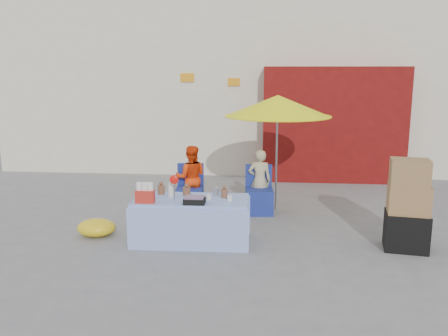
# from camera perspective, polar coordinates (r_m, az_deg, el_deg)

# --- Properties ---
(ground) EXTENTS (80.00, 80.00, 0.00)m
(ground) POSITION_cam_1_polar(r_m,az_deg,el_deg) (7.21, -0.53, -8.78)
(ground) COLOR slate
(ground) RESTS_ON ground
(backdrop) EXTENTS (14.00, 8.00, 7.80)m
(backdrop) POSITION_cam_1_polar(r_m,az_deg,el_deg) (14.25, 4.62, 14.00)
(backdrop) COLOR silver
(backdrop) RESTS_ON ground
(market_table) EXTENTS (1.74, 0.84, 1.05)m
(market_table) POSITION_cam_1_polar(r_m,az_deg,el_deg) (7.10, -4.02, -6.21)
(market_table) COLOR #96B1F1
(market_table) RESTS_ON ground
(chair_left) EXTENTS (0.52, 0.51, 0.85)m
(chair_left) POSITION_cam_1_polar(r_m,az_deg,el_deg) (8.62, -4.10, -3.56)
(chair_left) COLOR navy
(chair_left) RESTS_ON ground
(chair_right) EXTENTS (0.52, 0.51, 0.85)m
(chair_right) POSITION_cam_1_polar(r_m,az_deg,el_deg) (8.52, 4.24, -3.76)
(chair_right) COLOR navy
(chair_right) RESTS_ON ground
(vendor_orange) EXTENTS (0.61, 0.49, 1.19)m
(vendor_orange) POSITION_cam_1_polar(r_m,az_deg,el_deg) (8.67, -3.99, -1.18)
(vendor_orange) COLOR #ED3B0C
(vendor_orange) RESTS_ON ground
(vendor_beige) EXTENTS (0.43, 0.30, 1.13)m
(vendor_beige) POSITION_cam_1_polar(r_m,az_deg,el_deg) (8.57, 4.30, -1.51)
(vendor_beige) COLOR tan
(vendor_beige) RESTS_ON ground
(umbrella) EXTENTS (1.90, 1.90, 2.09)m
(umbrella) POSITION_cam_1_polar(r_m,az_deg,el_deg) (8.52, 6.48, 7.39)
(umbrella) COLOR gray
(umbrella) RESTS_ON ground
(box_stack) EXTENTS (0.66, 0.57, 1.31)m
(box_stack) POSITION_cam_1_polar(r_m,az_deg,el_deg) (7.19, 21.24, -4.56)
(box_stack) COLOR black
(box_stack) RESTS_ON ground
(tarp_bundle) EXTENTS (0.72, 0.65, 0.27)m
(tarp_bundle) POSITION_cam_1_polar(r_m,az_deg,el_deg) (7.64, -15.10, -6.93)
(tarp_bundle) COLOR yellow
(tarp_bundle) RESTS_ON ground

